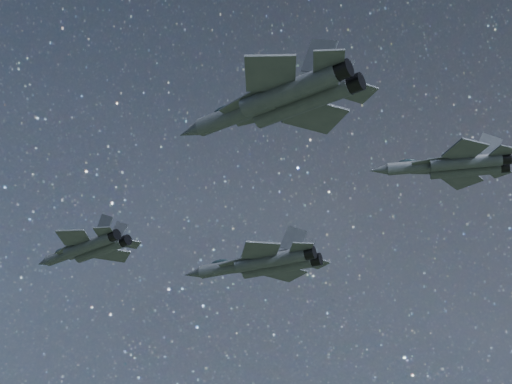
# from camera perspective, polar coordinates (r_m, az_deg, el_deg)

# --- Properties ---
(jet_lead) EXTENTS (15.57, 10.32, 3.97)m
(jet_lead) POSITION_cam_1_polar(r_m,az_deg,el_deg) (95.69, -12.15, -4.00)
(jet_lead) COLOR #373C45
(jet_left) EXTENTS (19.66, 13.65, 4.94)m
(jet_left) POSITION_cam_1_polar(r_m,az_deg,el_deg) (99.49, 0.50, -5.19)
(jet_left) COLOR #373C45
(jet_right) EXTENTS (19.87, 13.34, 5.02)m
(jet_right) POSITION_cam_1_polar(r_m,az_deg,el_deg) (70.43, 1.81, 6.73)
(jet_right) COLOR #373C45
(jet_slot) EXTENTS (15.07, 10.57, 3.80)m
(jet_slot) POSITION_cam_1_polar(r_m,az_deg,el_deg) (83.98, 14.16, 1.89)
(jet_slot) COLOR #373C45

